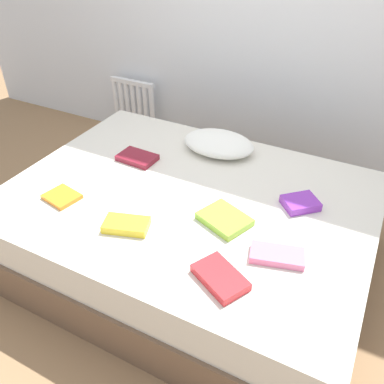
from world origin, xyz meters
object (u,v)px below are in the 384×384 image
(textbook_maroon, at_px, (137,158))
(textbook_purple, at_px, (300,203))
(textbook_orange, at_px, (62,197))
(textbook_red, at_px, (220,277))
(bed, at_px, (188,228))
(pillow, at_px, (219,143))
(radiator, at_px, (134,105))
(textbook_yellow, at_px, (126,225))
(textbook_lime, at_px, (224,219))
(textbook_pink, at_px, (277,255))

(textbook_maroon, distance_m, textbook_purple, 1.02)
(textbook_orange, bearing_deg, textbook_red, 3.47)
(bed, height_order, pillow, pillow)
(bed, relative_size, radiator, 4.37)
(bed, relative_size, textbook_red, 8.55)
(textbook_yellow, bearing_deg, radiator, 105.74)
(bed, height_order, textbook_lime, textbook_lime)
(pillow, relative_size, textbook_maroon, 1.98)
(textbook_maroon, bearing_deg, textbook_pink, -19.79)
(textbook_yellow, relative_size, textbook_red, 0.93)
(textbook_orange, bearing_deg, textbook_yellow, 6.12)
(textbook_red, bearing_deg, textbook_purple, 103.99)
(bed, relative_size, textbook_pink, 8.33)
(pillow, distance_m, textbook_purple, 0.71)
(bed, bearing_deg, textbook_purple, 16.73)
(textbook_pink, distance_m, textbook_purple, 0.42)
(bed, height_order, textbook_maroon, textbook_maroon)
(textbook_orange, bearing_deg, pillow, 69.07)
(bed, xyz_separation_m, textbook_lime, (0.27, -0.13, 0.27))
(textbook_pink, relative_size, textbook_maroon, 1.03)
(bed, height_order, textbook_pink, textbook_pink)
(radiator, xyz_separation_m, textbook_maroon, (0.75, -1.03, 0.20))
(pillow, bearing_deg, textbook_purple, -28.15)
(pillow, relative_size, textbook_yellow, 2.10)
(textbook_purple, height_order, textbook_red, textbook_purple)
(pillow, xyz_separation_m, textbook_lime, (0.32, -0.63, -0.04))
(bed, bearing_deg, textbook_red, -49.70)
(radiator, bearing_deg, textbook_pink, -39.19)
(pillow, height_order, textbook_purple, pillow)
(textbook_maroon, height_order, textbook_purple, textbook_purple)
(textbook_yellow, distance_m, textbook_red, 0.55)
(textbook_red, bearing_deg, radiator, 161.49)
(textbook_yellow, height_order, textbook_red, textbook_yellow)
(textbook_pink, height_order, textbook_purple, textbook_purple)
(radiator, bearing_deg, textbook_purple, -30.12)
(textbook_purple, relative_size, textbook_red, 0.75)
(bed, xyz_separation_m, textbook_orange, (-0.58, -0.35, 0.26))
(textbook_orange, relative_size, textbook_purple, 1.02)
(textbook_orange, relative_size, textbook_maroon, 0.77)
(textbook_pink, relative_size, textbook_yellow, 1.10)
(pillow, relative_size, textbook_orange, 2.59)
(radiator, bearing_deg, textbook_red, -46.41)
(pillow, bearing_deg, textbook_pink, -50.16)
(bed, height_order, radiator, radiator)
(textbook_lime, bearing_deg, textbook_orange, -143.77)
(pillow, distance_m, textbook_pink, 0.98)
(textbook_yellow, relative_size, textbook_maroon, 0.94)
(pillow, relative_size, textbook_lime, 1.93)
(textbook_lime, relative_size, textbook_red, 1.01)
(pillow, xyz_separation_m, textbook_orange, (-0.54, -0.86, -0.04))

